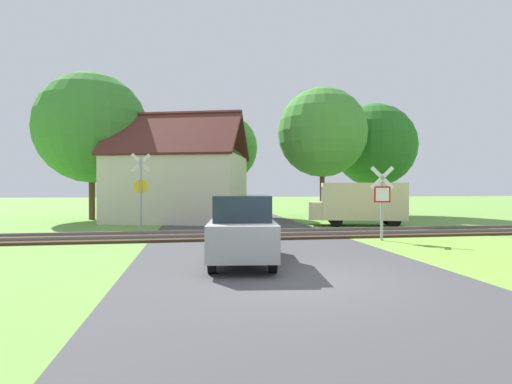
{
  "coord_description": "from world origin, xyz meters",
  "views": [
    {
      "loc": [
        -2.23,
        -8.43,
        1.97
      ],
      "look_at": [
        0.5,
        8.57,
        1.8
      ],
      "focal_mm": 28.0,
      "sensor_mm": 36.0,
      "label": 1
    }
  ],
  "objects_px": {
    "tree_right": "(322,133)",
    "tree_left": "(92,128)",
    "mail_truck": "(359,202)",
    "parked_car": "(242,229)",
    "house": "(179,185)",
    "stop_sign_near": "(382,198)",
    "tree_far": "(375,145)",
    "tree_center": "(223,148)",
    "crossing_sign_far": "(141,186)"
  },
  "relations": [
    {
      "from": "stop_sign_near",
      "to": "crossing_sign_far",
      "type": "xyz_separation_m",
      "value": [
        -9.33,
        4.84,
        0.45
      ]
    },
    {
      "from": "tree_right",
      "to": "mail_truck",
      "type": "relative_size",
      "value": 1.62
    },
    {
      "from": "stop_sign_near",
      "to": "house",
      "type": "bearing_deg",
      "value": -40.67
    },
    {
      "from": "crossing_sign_far",
      "to": "mail_truck",
      "type": "height_order",
      "value": "crossing_sign_far"
    },
    {
      "from": "crossing_sign_far",
      "to": "tree_left",
      "type": "distance_m",
      "value": 9.18
    },
    {
      "from": "mail_truck",
      "to": "tree_far",
      "type": "bearing_deg",
      "value": -14.81
    },
    {
      "from": "tree_center",
      "to": "tree_right",
      "type": "xyz_separation_m",
      "value": [
        6.2,
        -2.82,
        0.83
      ]
    },
    {
      "from": "tree_left",
      "to": "tree_right",
      "type": "bearing_deg",
      "value": -5.7
    },
    {
      "from": "crossing_sign_far",
      "to": "tree_left",
      "type": "height_order",
      "value": "tree_left"
    },
    {
      "from": "house",
      "to": "tree_far",
      "type": "bearing_deg",
      "value": 28.86
    },
    {
      "from": "tree_right",
      "to": "tree_left",
      "type": "xyz_separation_m",
      "value": [
        -14.53,
        1.45,
        0.15
      ]
    },
    {
      "from": "tree_far",
      "to": "parked_car",
      "type": "bearing_deg",
      "value": -125.08
    },
    {
      "from": "house",
      "to": "parked_car",
      "type": "xyz_separation_m",
      "value": [
        2.08,
        -13.8,
        -1.25
      ]
    },
    {
      "from": "crossing_sign_far",
      "to": "parked_car",
      "type": "distance_m",
      "value": 9.19
    },
    {
      "from": "tree_right",
      "to": "tree_left",
      "type": "relative_size",
      "value": 0.92
    },
    {
      "from": "tree_center",
      "to": "tree_left",
      "type": "distance_m",
      "value": 8.49
    },
    {
      "from": "crossing_sign_far",
      "to": "tree_right",
      "type": "distance_m",
      "value": 12.72
    },
    {
      "from": "tree_left",
      "to": "tree_far",
      "type": "bearing_deg",
      "value": 2.81
    },
    {
      "from": "crossing_sign_far",
      "to": "house",
      "type": "height_order",
      "value": "house"
    },
    {
      "from": "house",
      "to": "tree_right",
      "type": "xyz_separation_m",
      "value": [
        9.11,
        0.58,
        3.43
      ]
    },
    {
      "from": "stop_sign_near",
      "to": "mail_truck",
      "type": "height_order",
      "value": "stop_sign_near"
    },
    {
      "from": "parked_car",
      "to": "tree_center",
      "type": "bearing_deg",
      "value": 93.98
    },
    {
      "from": "mail_truck",
      "to": "tree_right",
      "type": "bearing_deg",
      "value": 19.29
    },
    {
      "from": "tree_right",
      "to": "parked_car",
      "type": "relative_size",
      "value": 2.03
    },
    {
      "from": "stop_sign_near",
      "to": "tree_far",
      "type": "distance_m",
      "value": 14.98
    },
    {
      "from": "house",
      "to": "tree_far",
      "type": "height_order",
      "value": "tree_far"
    },
    {
      "from": "parked_car",
      "to": "house",
      "type": "bearing_deg",
      "value": 105.29
    },
    {
      "from": "tree_center",
      "to": "tree_right",
      "type": "distance_m",
      "value": 6.86
    },
    {
      "from": "mail_truck",
      "to": "tree_center",
      "type": "bearing_deg",
      "value": 55.3
    },
    {
      "from": "stop_sign_near",
      "to": "tree_right",
      "type": "height_order",
      "value": "tree_right"
    },
    {
      "from": "mail_truck",
      "to": "tree_left",
      "type": "bearing_deg",
      "value": 82.06
    },
    {
      "from": "stop_sign_near",
      "to": "parked_car",
      "type": "relative_size",
      "value": 0.67
    },
    {
      "from": "stop_sign_near",
      "to": "parked_car",
      "type": "distance_m",
      "value": 6.75
    },
    {
      "from": "mail_truck",
      "to": "house",
      "type": "bearing_deg",
      "value": 80.25
    },
    {
      "from": "stop_sign_near",
      "to": "tree_center",
      "type": "distance_m",
      "value": 14.86
    },
    {
      "from": "mail_truck",
      "to": "parked_car",
      "type": "xyz_separation_m",
      "value": [
        -7.33,
        -9.28,
        -0.34
      ]
    },
    {
      "from": "stop_sign_near",
      "to": "tree_center",
      "type": "relative_size",
      "value": 0.39
    },
    {
      "from": "house",
      "to": "mail_truck",
      "type": "xyz_separation_m",
      "value": [
        9.41,
        -4.52,
        -0.9
      ]
    },
    {
      "from": "tree_right",
      "to": "crossing_sign_far",
      "type": "bearing_deg",
      "value": -150.52
    },
    {
      "from": "stop_sign_near",
      "to": "crossing_sign_far",
      "type": "relative_size",
      "value": 0.78
    },
    {
      "from": "tree_far",
      "to": "parked_car",
      "type": "xyz_separation_m",
      "value": [
        -11.78,
        -16.78,
        -4.18
      ]
    },
    {
      "from": "house",
      "to": "tree_far",
      "type": "distance_m",
      "value": 14.48
    },
    {
      "from": "house",
      "to": "tree_far",
      "type": "xyz_separation_m",
      "value": [
        13.86,
        2.98,
        2.93
      ]
    },
    {
      "from": "tree_center",
      "to": "tree_far",
      "type": "distance_m",
      "value": 10.97
    },
    {
      "from": "tree_center",
      "to": "mail_truck",
      "type": "xyz_separation_m",
      "value": [
        6.51,
        -7.92,
        -3.5
      ]
    },
    {
      "from": "tree_right",
      "to": "mail_truck",
      "type": "height_order",
      "value": "tree_right"
    },
    {
      "from": "stop_sign_near",
      "to": "parked_car",
      "type": "xyz_separation_m",
      "value": [
        -5.71,
        -3.53,
        -0.71
      ]
    },
    {
      "from": "tree_far",
      "to": "mail_truck",
      "type": "distance_m",
      "value": 9.52
    },
    {
      "from": "stop_sign_near",
      "to": "mail_truck",
      "type": "bearing_deg",
      "value": -93.55
    },
    {
      "from": "house",
      "to": "tree_center",
      "type": "height_order",
      "value": "tree_center"
    }
  ]
}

